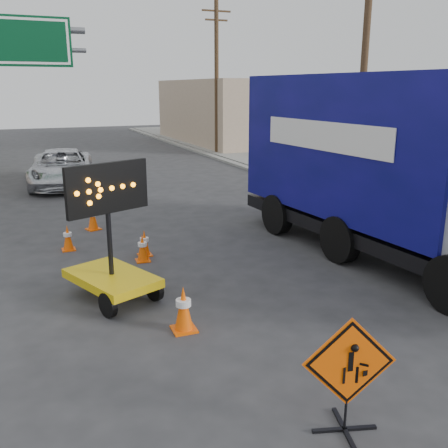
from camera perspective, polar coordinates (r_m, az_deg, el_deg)
ground at (r=7.65m, az=11.96°, el=-17.26°), size 100.00×100.00×0.00m
curb_right at (r=23.38m, az=5.70°, el=5.39°), size 0.40×60.00×0.12m
sidewalk_right at (r=24.54m, az=10.46°, el=5.72°), size 4.00×60.00×0.15m
building_right_far at (r=39.07m, az=2.74°, el=12.75°), size 10.00×14.00×4.60m
utility_pole_near at (r=19.28m, az=15.68°, el=16.62°), size 1.80×0.26×9.00m
utility_pole_far at (r=31.52m, az=-0.85°, el=16.47°), size 1.80×0.26×9.00m
construction_sign at (r=6.37m, az=14.04°, el=-16.15°), size 1.10×0.79×1.52m
arrow_board at (r=10.12m, az=-12.74°, el=-5.06°), size 1.79×2.21×2.74m
pickup_truck at (r=22.42m, az=-18.03°, el=6.11°), size 3.22×5.78×1.53m
box_truck at (r=12.80m, az=18.14°, el=5.19°), size 3.50×9.43×4.39m
cone_a at (r=8.73m, az=-4.65°, el=-9.61°), size 0.43×0.43×0.81m
cone_b at (r=12.22m, az=-9.30°, el=-2.71°), size 0.36×0.36×0.67m
cone_c at (r=12.61m, az=-9.08°, el=-2.14°), size 0.34×0.34×0.66m
cone_d at (r=13.49m, az=-17.42°, el=-1.51°), size 0.34×0.34×0.66m
cone_e at (r=15.22m, az=-14.78°, el=0.72°), size 0.47×0.47×0.74m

